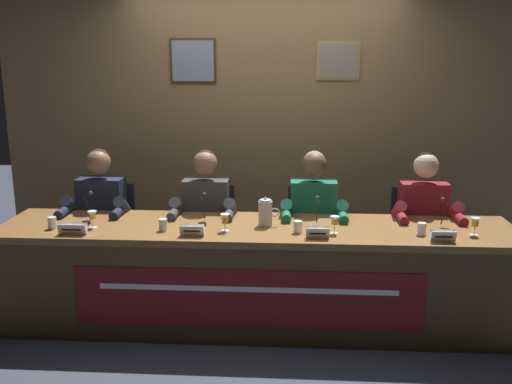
{
  "coord_description": "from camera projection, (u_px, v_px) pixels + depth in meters",
  "views": [
    {
      "loc": [
        0.24,
        -3.88,
        1.93
      ],
      "look_at": [
        0.0,
        0.0,
        1.0
      ],
      "focal_mm": 39.59,
      "sensor_mm": 36.0,
      "label": 1
    }
  ],
  "objects": [
    {
      "name": "ground_plane",
      "position": [
        256.0,
        322.0,
        4.23
      ],
      "size": [
        12.0,
        12.0,
        0.0
      ],
      "primitive_type": "plane",
      "color": "#383D4C"
    },
    {
      "name": "wall_back_panelled",
      "position": [
        265.0,
        126.0,
        5.26
      ],
      "size": [
        4.9,
        0.14,
        2.6
      ],
      "color": "#937047",
      "rests_on": "ground_plane"
    },
    {
      "name": "conference_table",
      "position": [
        255.0,
        262.0,
        4.0
      ],
      "size": [
        3.7,
        0.77,
        0.75
      ],
      "color": "brown",
      "rests_on": "ground_plane"
    },
    {
      "name": "chair_far_left",
      "position": [
        109.0,
        239.0,
        4.75
      ],
      "size": [
        0.44,
        0.45,
        0.9
      ],
      "color": "black",
      "rests_on": "ground_plane"
    },
    {
      "name": "panelist_far_left",
      "position": [
        99.0,
        214.0,
        4.49
      ],
      "size": [
        0.51,
        0.48,
        1.23
      ],
      "color": "black",
      "rests_on": "ground_plane"
    },
    {
      "name": "nameplate_far_left",
      "position": [
        73.0,
        229.0,
        3.84
      ],
      "size": [
        0.19,
        0.06,
        0.08
      ],
      "color": "white",
      "rests_on": "conference_table"
    },
    {
      "name": "juice_glass_far_left",
      "position": [
        92.0,
        216.0,
        3.98
      ],
      "size": [
        0.06,
        0.06,
        0.12
      ],
      "color": "white",
      "rests_on": "conference_table"
    },
    {
      "name": "water_cup_far_left",
      "position": [
        52.0,
        223.0,
        3.98
      ],
      "size": [
        0.06,
        0.06,
        0.08
      ],
      "color": "silver",
      "rests_on": "conference_table"
    },
    {
      "name": "microphone_far_left",
      "position": [
        88.0,
        213.0,
        4.12
      ],
      "size": [
        0.06,
        0.17,
        0.22
      ],
      "color": "black",
      "rests_on": "conference_table"
    },
    {
      "name": "chair_center_left",
      "position": [
        209.0,
        241.0,
        4.7
      ],
      "size": [
        0.44,
        0.45,
        0.9
      ],
      "color": "black",
      "rests_on": "ground_plane"
    },
    {
      "name": "panelist_center_left",
      "position": [
        205.0,
        216.0,
        4.44
      ],
      "size": [
        0.51,
        0.48,
        1.23
      ],
      "color": "black",
      "rests_on": "ground_plane"
    },
    {
      "name": "nameplate_center_left",
      "position": [
        192.0,
        230.0,
        3.81
      ],
      "size": [
        0.16,
        0.06,
        0.08
      ],
      "color": "white",
      "rests_on": "conference_table"
    },
    {
      "name": "juice_glass_center_left",
      "position": [
        225.0,
        219.0,
        3.91
      ],
      "size": [
        0.06,
        0.06,
        0.12
      ],
      "color": "white",
      "rests_on": "conference_table"
    },
    {
      "name": "water_cup_center_left",
      "position": [
        163.0,
        225.0,
        3.93
      ],
      "size": [
        0.06,
        0.06,
        0.08
      ],
      "color": "silver",
      "rests_on": "conference_table"
    },
    {
      "name": "microphone_center_left",
      "position": [
        203.0,
        214.0,
        4.08
      ],
      "size": [
        0.06,
        0.17,
        0.22
      ],
      "color": "black",
      "rests_on": "conference_table"
    },
    {
      "name": "chair_center_right",
      "position": [
        312.0,
        243.0,
        4.65
      ],
      "size": [
        0.44,
        0.45,
        0.9
      ],
      "color": "black",
      "rests_on": "ground_plane"
    },
    {
      "name": "panelist_center_right",
      "position": [
        313.0,
        218.0,
        4.39
      ],
      "size": [
        0.51,
        0.48,
        1.23
      ],
      "color": "black",
      "rests_on": "ground_plane"
    },
    {
      "name": "nameplate_center_right",
      "position": [
        318.0,
        233.0,
        3.76
      ],
      "size": [
        0.15,
        0.06,
        0.08
      ],
      "color": "white",
      "rests_on": "conference_table"
    },
    {
      "name": "juice_glass_center_right",
      "position": [
        335.0,
        222.0,
        3.85
      ],
      "size": [
        0.06,
        0.06,
        0.12
      ],
      "color": "white",
      "rests_on": "conference_table"
    },
    {
      "name": "water_cup_center_right",
      "position": [
        298.0,
        228.0,
        3.88
      ],
      "size": [
        0.06,
        0.06,
        0.08
      ],
      "color": "silver",
      "rests_on": "conference_table"
    },
    {
      "name": "microphone_center_right",
      "position": [
        317.0,
        218.0,
        3.98
      ],
      "size": [
        0.06,
        0.17,
        0.22
      ],
      "color": "black",
      "rests_on": "conference_table"
    },
    {
      "name": "chair_far_right",
      "position": [
        416.0,
        245.0,
        4.6
      ],
      "size": [
        0.44,
        0.45,
        0.9
      ],
      "color": "black",
      "rests_on": "ground_plane"
    },
    {
      "name": "panelist_far_right",
      "position": [
        424.0,
        220.0,
        4.34
      ],
      "size": [
        0.51,
        0.48,
        1.23
      ],
      "color": "black",
      "rests_on": "ground_plane"
    },
    {
      "name": "nameplate_far_right",
      "position": [
        443.0,
        236.0,
        3.69
      ],
      "size": [
        0.16,
        0.06,
        0.08
      ],
      "color": "white",
      "rests_on": "conference_table"
    },
    {
      "name": "juice_glass_far_right",
      "position": [
        475.0,
        223.0,
        3.81
      ],
      "size": [
        0.06,
        0.06,
        0.12
      ],
      "color": "white",
      "rests_on": "conference_table"
    },
    {
      "name": "water_cup_far_right",
      "position": [
        422.0,
        230.0,
        3.84
      ],
      "size": [
        0.06,
        0.06,
        0.08
      ],
      "color": "silver",
      "rests_on": "conference_table"
    },
    {
      "name": "microphone_far_right",
      "position": [
        445.0,
        220.0,
        3.94
      ],
      "size": [
        0.06,
        0.17,
        0.22
      ],
      "color": "black",
      "rests_on": "conference_table"
    },
    {
      "name": "water_pitcher_central",
      "position": [
        266.0,
        213.0,
        4.04
      ],
      "size": [
        0.15,
        0.1,
        0.21
      ],
      "color": "silver",
      "rests_on": "conference_table"
    }
  ]
}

